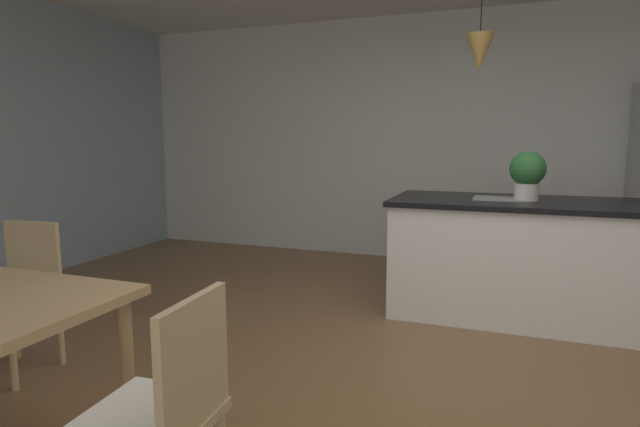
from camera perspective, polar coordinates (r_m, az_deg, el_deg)
name	(u,v)px	position (r m, az deg, el deg)	size (l,w,h in m)	color
ground_plane	(427,404)	(2.91, 11.83, -20.09)	(10.00, 8.40, 0.04)	brown
wall_back_kitchen	(477,140)	(5.81, 17.17, 7.88)	(10.00, 0.12, 2.70)	silver
chair_kitchen_end	(161,412)	(1.85, -17.33, -20.39)	(0.42, 0.42, 0.87)	tan
chair_far_left	(18,292)	(3.48, -30.69, -7.54)	(0.43, 0.43, 0.87)	tan
kitchen_island	(523,257)	(4.20, 21.71, -4.57)	(1.97, 0.94, 0.91)	white
pendant_over_island_main	(480,52)	(4.17, 17.39, 16.80)	(0.21, 0.21, 0.84)	black
potted_plant_on_island	(528,173)	(4.12, 22.16, 4.22)	(0.26, 0.26, 0.37)	beige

